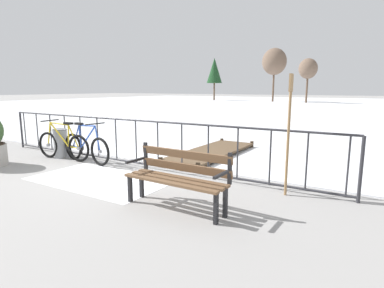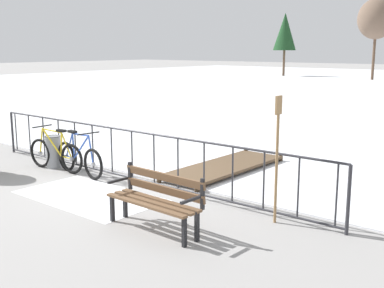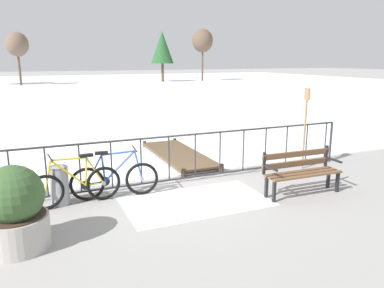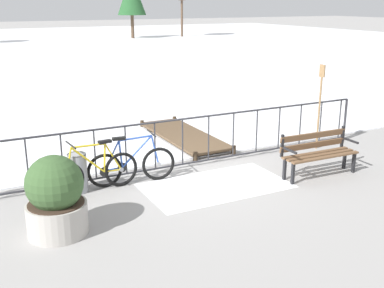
% 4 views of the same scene
% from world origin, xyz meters
% --- Properties ---
extents(ground_plane, '(160.00, 160.00, 0.00)m').
position_xyz_m(ground_plane, '(0.00, 0.00, 0.00)').
color(ground_plane, gray).
extents(snow_patch, '(2.73, 1.55, 0.01)m').
position_xyz_m(snow_patch, '(0.11, -1.20, 0.00)').
color(snow_patch, white).
rests_on(snow_patch, ground).
extents(railing_fence, '(9.06, 0.06, 1.07)m').
position_xyz_m(railing_fence, '(0.00, 0.00, 0.56)').
color(railing_fence, '#2D2D33').
rests_on(railing_fence, ground).
extents(bicycle_near_railing, '(1.71, 0.52, 0.97)m').
position_xyz_m(bicycle_near_railing, '(-1.99, -0.44, 0.37)').
color(bicycle_near_railing, black).
rests_on(bicycle_near_railing, ground).
extents(bicycle_second, '(1.71, 0.52, 0.97)m').
position_xyz_m(bicycle_second, '(-1.25, -0.36, 0.37)').
color(bicycle_second, black).
rests_on(bicycle_second, ground).
extents(park_bench, '(1.61, 0.52, 0.89)m').
position_xyz_m(park_bench, '(2.22, -1.59, 0.51)').
color(park_bench, brown).
rests_on(park_bench, ground).
extents(trash_bin, '(0.35, 0.35, 0.73)m').
position_xyz_m(trash_bin, '(-2.27, -0.30, 0.37)').
color(trash_bin, gray).
rests_on(trash_bin, ground).
extents(oar_upright, '(0.04, 0.16, 1.98)m').
position_xyz_m(oar_upright, '(3.43, -0.22, 1.14)').
color(oar_upright, '#937047').
rests_on(oar_upright, ground).
extents(wooden_dock, '(1.10, 3.28, 0.20)m').
position_xyz_m(wooden_dock, '(0.95, 1.89, 0.12)').
color(wooden_dock, brown).
rests_on(wooden_dock, ground).
extents(tree_west_mid, '(2.22, 2.22, 6.07)m').
position_xyz_m(tree_west_mid, '(-16.89, 36.39, 4.26)').
color(tree_west_mid, brown).
rests_on(tree_west_mid, ground).
extents(tree_far_east, '(3.09, 3.09, 6.83)m').
position_xyz_m(tree_far_east, '(-7.91, 35.75, 5.11)').
color(tree_far_east, brown).
rests_on(tree_far_east, ground).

